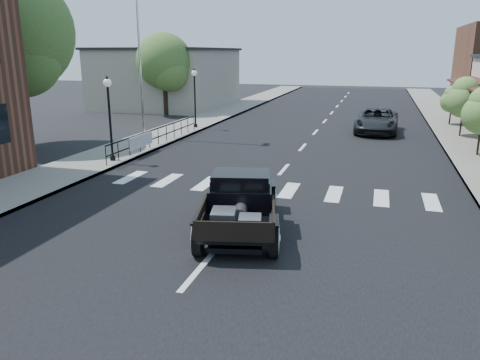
# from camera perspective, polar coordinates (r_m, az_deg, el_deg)

# --- Properties ---
(ground) EXTENTS (120.00, 120.00, 0.00)m
(ground) POSITION_cam_1_polar(r_m,az_deg,el_deg) (13.46, -0.54, -5.76)
(ground) COLOR black
(ground) RESTS_ON ground
(road) EXTENTS (14.00, 80.00, 0.02)m
(road) POSITION_cam_1_polar(r_m,az_deg,el_deg) (27.68, 8.62, 5.11)
(road) COLOR black
(road) RESTS_ON ground
(road_markings) EXTENTS (12.00, 60.00, 0.06)m
(road_markings) POSITION_cam_1_polar(r_m,az_deg,el_deg) (22.83, 6.83, 2.98)
(road_markings) COLOR silver
(road_markings) RESTS_ON ground
(sidewalk_left) EXTENTS (3.00, 80.00, 0.15)m
(sidewalk_left) POSITION_cam_1_polar(r_m,az_deg,el_deg) (30.01, -7.74, 6.06)
(sidewalk_left) COLOR gray
(sidewalk_left) RESTS_ON ground
(sidewalk_right) EXTENTS (3.00, 80.00, 0.15)m
(sidewalk_right) POSITION_cam_1_polar(r_m,az_deg,el_deg) (27.84, 26.24, 3.89)
(sidewalk_right) COLOR gray
(sidewalk_right) RESTS_ON ground
(low_building_left) EXTENTS (10.00, 12.00, 5.00)m
(low_building_left) POSITION_cam_1_polar(r_m,az_deg,el_deg) (44.22, -8.73, 12.13)
(low_building_left) COLOR #AAA18E
(low_building_left) RESTS_ON ground
(railing) EXTENTS (0.08, 10.00, 1.00)m
(railing) POSITION_cam_1_polar(r_m,az_deg,el_deg) (24.95, -9.94, 5.43)
(railing) COLOR black
(railing) RESTS_ON sidewalk_left
(banner) EXTENTS (0.04, 2.20, 0.60)m
(banner) POSITION_cam_1_polar(r_m,az_deg,el_deg) (23.20, -11.92, 4.09)
(banner) COLOR silver
(banner) RESTS_ON sidewalk_left
(lamp_post_b) EXTENTS (0.36, 0.36, 3.72)m
(lamp_post_b) POSITION_cam_1_polar(r_m,az_deg,el_deg) (21.44, -15.58, 7.19)
(lamp_post_b) COLOR black
(lamp_post_b) RESTS_ON sidewalk_left
(lamp_post_c) EXTENTS (0.36, 0.36, 3.72)m
(lamp_post_c) POSITION_cam_1_polar(r_m,az_deg,el_deg) (30.33, -5.52, 9.91)
(lamp_post_c) COLOR black
(lamp_post_c) RESTS_ON sidewalk_left
(flagpole) EXTENTS (0.12, 0.12, 12.77)m
(flagpole) POSITION_cam_1_polar(r_m,az_deg,el_deg) (27.30, -12.37, 18.56)
(flagpole) COLOR silver
(flagpole) RESTS_ON sidewalk_left
(big_tree_near) EXTENTS (6.00, 6.00, 8.82)m
(big_tree_near) POSITION_cam_1_polar(r_m,az_deg,el_deg) (26.70, -25.68, 12.95)
(big_tree_near) COLOR #45662C
(big_tree_near) RESTS_ON ground
(big_tree_far) EXTENTS (4.31, 4.31, 6.32)m
(big_tree_far) POSITION_cam_1_polar(r_m,az_deg,el_deg) (37.70, -9.18, 12.59)
(big_tree_far) COLOR #45662C
(big_tree_far) RESTS_ON ground
(small_tree_d) EXTENTS (1.94, 1.94, 3.24)m
(small_tree_d) POSITION_cam_1_polar(r_m,az_deg,el_deg) (29.88, 25.54, 7.96)
(small_tree_d) COLOR #517636
(small_tree_d) RESTS_ON sidewalk_right
(small_tree_e) EXTENTS (1.47, 1.47, 2.45)m
(small_tree_e) POSITION_cam_1_polar(r_m,az_deg,el_deg) (34.48, 24.36, 8.23)
(small_tree_e) COLOR #517636
(small_tree_e) RESTS_ON sidewalk_right
(hotrod_pickup) EXTENTS (3.27, 5.21, 1.67)m
(hotrod_pickup) POSITION_cam_1_polar(r_m,az_deg,el_deg) (12.90, 0.02, -2.76)
(hotrod_pickup) COLOR black
(hotrod_pickup) RESTS_ON ground
(second_car) EXTENTS (2.64, 5.42, 1.48)m
(second_car) POSITION_cam_1_polar(r_m,az_deg,el_deg) (30.28, 16.34, 6.94)
(second_car) COLOR black
(second_car) RESTS_ON ground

